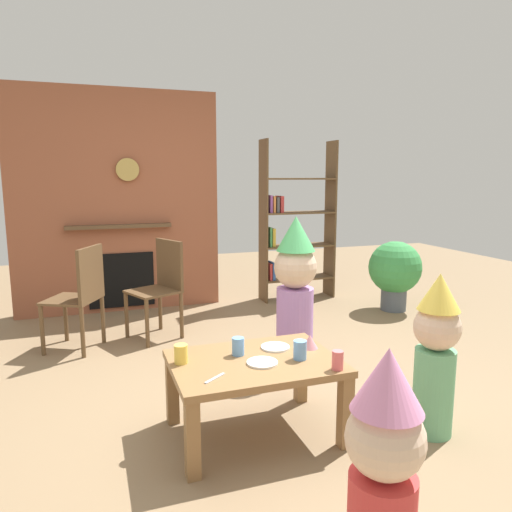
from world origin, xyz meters
The scene contains 18 objects.
ground_plane centered at (0.00, 0.00, 0.00)m, with size 12.00×12.00×0.00m, color #846B4C.
brick_fireplace_feature centered at (-0.68, 2.60, 1.19)m, with size 2.20×0.28×2.40m.
bookshelf centered at (1.32, 2.40, 0.89)m, with size 0.90×0.28×1.90m.
coffee_table centered at (-0.14, -0.41, 0.38)m, with size 0.94×0.68×0.45m.
paper_cup_near_left centered at (-0.21, -0.31, 0.50)m, with size 0.07×0.07×0.10m, color #669EE0.
paper_cup_near_right centered at (0.23, -0.69, 0.50)m, with size 0.06×0.06×0.10m, color #E5666B.
paper_cup_center centered at (-0.55, -0.33, 0.51)m, with size 0.07×0.07×0.11m, color #F2CC4C.
paper_cup_far_left centered at (0.10, -0.49, 0.51)m, with size 0.08×0.08×0.11m, color #669EE0.
paper_plate_front centered at (0.04, -0.28, 0.46)m, with size 0.17×0.17×0.01m, color white.
paper_plate_rear centered at (-0.12, -0.48, 0.46)m, with size 0.17×0.17×0.01m, color white.
birthday_cake_slice centered at (0.23, -0.35, 0.49)m, with size 0.10×0.10×0.08m, color pink.
table_fork centered at (-0.42, -0.59, 0.46)m, with size 0.15×0.02×0.01m, color silver.
child_with_cone_hat centered at (-0.12, -1.64, 0.50)m, with size 0.26×0.26×0.95m.
child_in_pink centered at (0.83, -0.74, 0.50)m, with size 0.26×0.26×0.95m.
child_by_the_chairs centered at (0.48, 0.42, 0.63)m, with size 0.33×0.33×1.19m.
dining_chair_left centered at (-1.08, 1.38, 0.51)m, with size 0.54×0.54×0.90m.
dining_chair_middle centered at (-0.38, 1.52, 0.51)m, with size 0.53×0.53×0.90m.
potted_plant_tall centered at (2.18, 1.55, 0.45)m, with size 0.58×0.58×0.78m.
Camera 1 is at (-0.99, -2.86, 1.48)m, focal length 33.65 mm.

